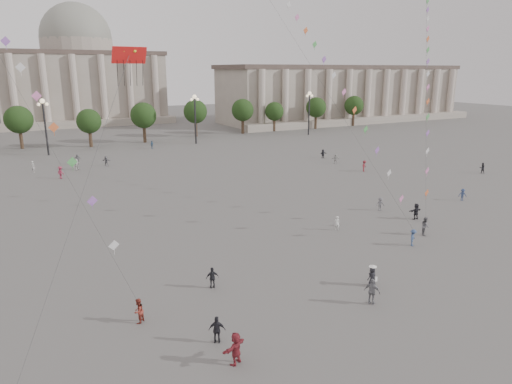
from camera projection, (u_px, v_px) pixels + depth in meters
name	position (u px, v px, depth m)	size (l,w,h in m)	color
ground	(341.00, 286.00, 34.46)	(360.00, 360.00, 0.00)	#514E4C
hall_east	(344.00, 94.00, 146.39)	(84.00, 26.22, 17.20)	gray
hall_central	(80.00, 75.00, 140.86)	(48.30, 34.30, 35.50)	gray
tree_row	(118.00, 119.00, 99.51)	(137.12, 5.12, 8.00)	#3C291E
lamp_post_mid_west	(44.00, 116.00, 85.36)	(2.00, 0.90, 10.65)	#262628
lamp_post_mid_east	(195.00, 110.00, 99.01)	(2.00, 0.90, 10.65)	#262628
lamp_post_far_east	(309.00, 105.00, 112.66)	(2.00, 0.90, 10.65)	#262628
person_crowd_0	(152.00, 145.00, 94.24)	(0.99, 0.41, 1.70)	#375A7C
person_crowd_3	(416.00, 211.00, 49.62)	(1.66, 0.53, 1.79)	black
person_crowd_4	(76.00, 164.00, 74.20)	(1.69, 0.54, 1.82)	silver
person_crowd_6	(380.00, 204.00, 52.72)	(1.02, 0.59, 1.58)	#5C5B60
person_crowd_7	(336.00, 159.00, 79.44)	(1.51, 0.48, 1.63)	#B0B0AC
person_crowd_8	(364.00, 166.00, 73.08)	(1.15, 0.66, 1.78)	maroon
person_crowd_9	(323.00, 154.00, 84.06)	(1.53, 0.49, 1.65)	black
person_crowd_10	(33.00, 167.00, 72.34)	(0.68, 0.45, 1.86)	beige
person_crowd_12	(106.00, 161.00, 77.37)	(1.56, 0.50, 1.69)	slate
person_crowd_13	(337.00, 223.00, 46.26)	(0.55, 0.36, 1.51)	silver
person_crowd_14	(463.00, 195.00, 56.76)	(0.98, 0.56, 1.52)	navy
person_crowd_15	(482.00, 168.00, 71.84)	(0.81, 0.63, 1.67)	black
person_crowd_16	(77.00, 159.00, 78.44)	(1.05, 0.44, 1.79)	slate
person_crowd_17	(61.00, 172.00, 68.30)	(1.20, 0.69, 1.85)	#9D2A45
tourist_1	(217.00, 330.00, 27.08)	(1.01, 0.42, 1.72)	black
tourist_2	(236.00, 348.00, 25.12)	(1.76, 0.56, 1.90)	maroon
tourist_3	(372.00, 291.00, 31.56)	(1.11, 0.46, 1.90)	slate
tourist_4	(212.00, 278.00, 33.94)	(0.96, 0.40, 1.64)	#222227
kite_flyer_0	(138.00, 311.00, 29.24)	(0.81, 0.63, 1.67)	maroon
kite_flyer_1	(413.00, 238.00, 42.12)	(1.03, 0.59, 1.59)	#354B77
kite_flyer_2	(425.00, 226.00, 44.89)	(0.89, 0.69, 1.83)	slate
hat_person	(372.00, 276.00, 34.27)	(0.79, 0.60, 1.69)	black
dragon_kite	(129.00, 69.00, 28.75)	(5.89, 7.50, 22.82)	red
kite_train_east	(427.00, 19.00, 61.70)	(31.72, 32.49, 59.83)	#3F3F3F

